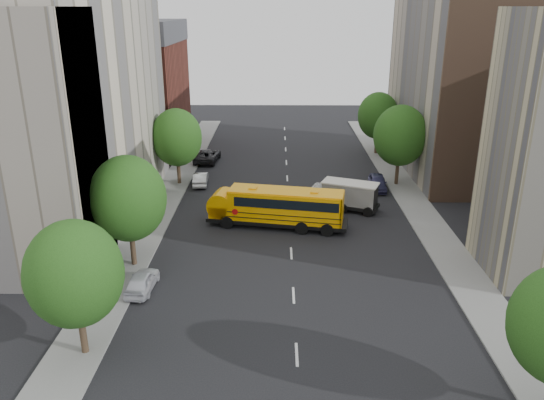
{
  "coord_description": "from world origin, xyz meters",
  "views": [
    {
      "loc": [
        -1.04,
        -37.07,
        17.0
      ],
      "look_at": [
        -1.45,
        2.0,
        2.69
      ],
      "focal_mm": 35.0,
      "sensor_mm": 36.0,
      "label": 1
    }
  ],
  "objects_px": {
    "school_bus": "(276,205)",
    "parked_car_1": "(201,179)",
    "parked_car_0": "(142,281)",
    "street_tree_1": "(128,199)",
    "street_tree_2": "(177,138)",
    "street_tree_4": "(400,136)",
    "parked_car_4": "(377,182)",
    "street_tree_5": "(378,116)",
    "safari_truck": "(345,195)",
    "parked_car_2": "(207,155)",
    "street_tree_0": "(74,274)"
  },
  "relations": [
    {
      "from": "street_tree_0",
      "to": "parked_car_0",
      "type": "bearing_deg",
      "value": 77.93
    },
    {
      "from": "street_tree_1",
      "to": "school_bus",
      "type": "distance_m",
      "value": 12.57
    },
    {
      "from": "street_tree_0",
      "to": "parked_car_1",
      "type": "distance_m",
      "value": 28.16
    },
    {
      "from": "school_bus",
      "to": "parked_car_4",
      "type": "relative_size",
      "value": 2.74
    },
    {
      "from": "street_tree_0",
      "to": "street_tree_1",
      "type": "relative_size",
      "value": 0.94
    },
    {
      "from": "parked_car_1",
      "to": "parked_car_4",
      "type": "height_order",
      "value": "parked_car_4"
    },
    {
      "from": "parked_car_0",
      "to": "street_tree_4",
      "type": "bearing_deg",
      "value": -131.04
    },
    {
      "from": "street_tree_2",
      "to": "parked_car_0",
      "type": "xyz_separation_m",
      "value": [
        1.4,
        -21.45,
        -4.19
      ]
    },
    {
      "from": "street_tree_4",
      "to": "parked_car_4",
      "type": "bearing_deg",
      "value": -146.32
    },
    {
      "from": "street_tree_1",
      "to": "school_bus",
      "type": "bearing_deg",
      "value": 35.92
    },
    {
      "from": "street_tree_1",
      "to": "parked_car_4",
      "type": "xyz_separation_m",
      "value": [
        19.8,
        16.53,
        -4.22
      ]
    },
    {
      "from": "street_tree_0",
      "to": "parked_car_4",
      "type": "xyz_separation_m",
      "value": [
        19.8,
        26.53,
        -3.91
      ]
    },
    {
      "from": "street_tree_0",
      "to": "parked_car_2",
      "type": "relative_size",
      "value": 1.4
    },
    {
      "from": "street_tree_4",
      "to": "parked_car_4",
      "type": "height_order",
      "value": "street_tree_4"
    },
    {
      "from": "school_bus",
      "to": "parked_car_4",
      "type": "bearing_deg",
      "value": 53.77
    },
    {
      "from": "street_tree_4",
      "to": "parked_car_2",
      "type": "relative_size",
      "value": 1.53
    },
    {
      "from": "street_tree_2",
      "to": "parked_car_0",
      "type": "bearing_deg",
      "value": -86.27
    },
    {
      "from": "street_tree_1",
      "to": "parked_car_1",
      "type": "relative_size",
      "value": 2.04
    },
    {
      "from": "safari_truck",
      "to": "parked_car_2",
      "type": "relative_size",
      "value": 1.2
    },
    {
      "from": "street_tree_1",
      "to": "street_tree_5",
      "type": "height_order",
      "value": "street_tree_1"
    },
    {
      "from": "street_tree_4",
      "to": "parked_car_1",
      "type": "bearing_deg",
      "value": -179.39
    },
    {
      "from": "parked_car_4",
      "to": "parked_car_2",
      "type": "bearing_deg",
      "value": 157.19
    },
    {
      "from": "street_tree_2",
      "to": "school_bus",
      "type": "bearing_deg",
      "value": -47.77
    },
    {
      "from": "school_bus",
      "to": "parked_car_4",
      "type": "height_order",
      "value": "school_bus"
    },
    {
      "from": "street_tree_2",
      "to": "street_tree_5",
      "type": "xyz_separation_m",
      "value": [
        22.0,
        12.0,
        -0.12
      ]
    },
    {
      "from": "school_bus",
      "to": "parked_car_0",
      "type": "height_order",
      "value": "school_bus"
    },
    {
      "from": "street_tree_0",
      "to": "street_tree_5",
      "type": "relative_size",
      "value": 0.99
    },
    {
      "from": "street_tree_5",
      "to": "safari_truck",
      "type": "xyz_separation_m",
      "value": [
        -6.07,
        -18.94,
        -3.34
      ]
    },
    {
      "from": "street_tree_1",
      "to": "street_tree_2",
      "type": "distance_m",
      "value": 18.0
    },
    {
      "from": "parked_car_0",
      "to": "parked_car_1",
      "type": "xyz_separation_m",
      "value": [
        0.8,
        21.24,
        -0.0
      ]
    },
    {
      "from": "street_tree_0",
      "to": "school_bus",
      "type": "distance_m",
      "value": 19.98
    },
    {
      "from": "parked_car_0",
      "to": "street_tree_1",
      "type": "bearing_deg",
      "value": -65.13
    },
    {
      "from": "parked_car_1",
      "to": "school_bus",
      "type": "bearing_deg",
      "value": 121.61
    },
    {
      "from": "street_tree_1",
      "to": "parked_car_2",
      "type": "relative_size",
      "value": 1.49
    },
    {
      "from": "school_bus",
      "to": "parked_car_1",
      "type": "bearing_deg",
      "value": 136.12
    },
    {
      "from": "safari_truck",
      "to": "parked_car_0",
      "type": "relative_size",
      "value": 1.68
    },
    {
      "from": "street_tree_5",
      "to": "parked_car_1",
      "type": "bearing_deg",
      "value": -148.34
    },
    {
      "from": "street_tree_1",
      "to": "street_tree_2",
      "type": "xyz_separation_m",
      "value": [
        0.0,
        18.0,
        -0.12
      ]
    },
    {
      "from": "street_tree_1",
      "to": "street_tree_4",
      "type": "relative_size",
      "value": 0.98
    },
    {
      "from": "street_tree_5",
      "to": "school_bus",
      "type": "bearing_deg",
      "value": -117.98
    },
    {
      "from": "street_tree_2",
      "to": "parked_car_1",
      "type": "xyz_separation_m",
      "value": [
        2.2,
        -0.21,
        -4.19
      ]
    },
    {
      "from": "parked_car_0",
      "to": "parked_car_2",
      "type": "xyz_separation_m",
      "value": [
        0.42,
        29.75,
        0.09
      ]
    },
    {
      "from": "street_tree_5",
      "to": "parked_car_4",
      "type": "height_order",
      "value": "street_tree_5"
    },
    {
      "from": "street_tree_5",
      "to": "safari_truck",
      "type": "height_order",
      "value": "street_tree_5"
    },
    {
      "from": "street_tree_2",
      "to": "safari_truck",
      "type": "xyz_separation_m",
      "value": [
        15.93,
        -6.94,
        -3.47
      ]
    },
    {
      "from": "street_tree_2",
      "to": "parked_car_1",
      "type": "relative_size",
      "value": 1.99
    },
    {
      "from": "street_tree_0",
      "to": "parked_car_4",
      "type": "height_order",
      "value": "street_tree_0"
    },
    {
      "from": "street_tree_5",
      "to": "safari_truck",
      "type": "relative_size",
      "value": 1.19
    },
    {
      "from": "street_tree_0",
      "to": "street_tree_2",
      "type": "relative_size",
      "value": 0.96
    },
    {
      "from": "parked_car_4",
      "to": "street_tree_2",
      "type": "bearing_deg",
      "value": -178.55
    }
  ]
}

